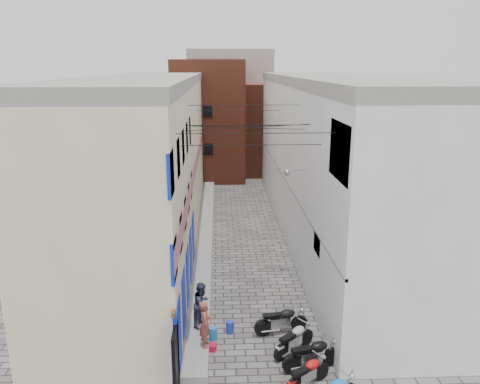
{
  "coord_description": "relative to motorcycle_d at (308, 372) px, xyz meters",
  "views": [
    {
      "loc": [
        -1.18,
        -12.45,
        9.54
      ],
      "look_at": [
        -0.07,
        11.63,
        3.0
      ],
      "focal_mm": 35.0,
      "sensor_mm": 36.0,
      "label": 1
    }
  ],
  "objects": [
    {
      "name": "ground",
      "position": [
        -1.45,
        0.28,
        -0.52
      ],
      "size": [
        90.0,
        90.0,
        0.0
      ],
      "primitive_type": "plane",
      "color": "#524F4D",
      "rests_on": "ground"
    },
    {
      "name": "plinth",
      "position": [
        -3.5,
        13.28,
        -0.39
      ],
      "size": [
        0.9,
        26.0,
        0.25
      ],
      "primitive_type": "cube",
      "color": "gray",
      "rests_on": "ground"
    },
    {
      "name": "building_left",
      "position": [
        -6.43,
        13.23,
        3.98
      ],
      "size": [
        5.1,
        27.0,
        9.0
      ],
      "color": "beige",
      "rests_on": "ground"
    },
    {
      "name": "building_right",
      "position": [
        3.55,
        13.28,
        3.99
      ],
      "size": [
        5.94,
        26.0,
        9.0
      ],
      "color": "silver",
      "rests_on": "ground"
    },
    {
      "name": "building_far_brick_left",
      "position": [
        -3.45,
        28.28,
        4.48
      ],
      "size": [
        6.0,
        6.0,
        10.0
      ],
      "primitive_type": "cube",
      "color": "brown",
      "rests_on": "ground"
    },
    {
      "name": "building_far_brick_right",
      "position": [
        1.55,
        30.28,
        3.48
      ],
      "size": [
        5.0,
        6.0,
        8.0
      ],
      "primitive_type": "cube",
      "color": "brown",
      "rests_on": "ground"
    },
    {
      "name": "building_far_concrete",
      "position": [
        -1.45,
        34.28,
        4.98
      ],
      "size": [
        8.0,
        5.0,
        11.0
      ],
      "primitive_type": "cube",
      "color": "gray",
      "rests_on": "ground"
    },
    {
      "name": "far_shopfront",
      "position": [
        -1.45,
        25.48,
        0.68
      ],
      "size": [
        2.0,
        0.3,
        2.4
      ],
      "primitive_type": "cube",
      "color": "black",
      "rests_on": "ground"
    },
    {
      "name": "overhead_wires",
      "position": [
        -1.45,
        7.92,
        6.6
      ],
      "size": [
        5.8,
        13.02,
        1.32
      ],
      "color": "black",
      "rests_on": "ground"
    },
    {
      "name": "motorcycle_d",
      "position": [
        0.0,
        0.0,
        0.0
      ],
      "size": [
        1.8,
        1.49,
        1.04
      ],
      "primitive_type": null,
      "rotation": [
        0.0,
        0.0,
        -0.96
      ],
      "color": "#B10C0D",
      "rests_on": "ground"
    },
    {
      "name": "motorcycle_e",
      "position": [
        0.31,
        0.86,
        0.07
      ],
      "size": [
        2.15,
        1.11,
        1.19
      ],
      "primitive_type": null,
      "rotation": [
        0.0,
        0.0,
        -1.33
      ],
      "color": "black",
      "rests_on": "ground"
    },
    {
      "name": "motorcycle_f",
      "position": [
        -0.13,
        1.8,
        0.03
      ],
      "size": [
        1.85,
        1.69,
        1.1
      ],
      "primitive_type": null,
      "rotation": [
        0.0,
        0.0,
        -0.87
      ],
      "color": "#A5A5A9",
      "rests_on": "ground"
    },
    {
      "name": "motorcycle_g",
      "position": [
        -0.41,
        2.98,
        0.07
      ],
      "size": [
        2.11,
        0.95,
        1.18
      ],
      "primitive_type": null,
      "rotation": [
        0.0,
        0.0,
        -1.42
      ],
      "color": "black",
      "rests_on": "ground"
    },
    {
      "name": "person_a",
      "position": [
        -3.16,
        1.97,
        0.57
      ],
      "size": [
        0.41,
        0.61,
        1.67
      ],
      "primitive_type": "imported",
      "rotation": [
        0.0,
        0.0,
        1.58
      ],
      "color": "#964436",
      "rests_on": "plinth"
    },
    {
      "name": "person_b",
      "position": [
        -3.3,
        3.31,
        0.58
      ],
      "size": [
        0.94,
        1.02,
        1.69
      ],
      "primitive_type": "imported",
      "rotation": [
        0.0,
        0.0,
        1.1
      ],
      "color": "#2E3245",
      "rests_on": "plinth"
    },
    {
      "name": "water_jug_near",
      "position": [
        -2.91,
        2.72,
        -0.28
      ],
      "size": [
        0.33,
        0.33,
        0.48
      ],
      "primitive_type": "cylinder",
      "rotation": [
        0.0,
        0.0,
        0.1
      ],
      "color": "#236DB2",
      "rests_on": "ground"
    },
    {
      "name": "water_jug_far",
      "position": [
        -2.29,
        3.13,
        -0.29
      ],
      "size": [
        0.37,
        0.37,
        0.46
      ],
      "primitive_type": "cylinder",
      "rotation": [
        0.0,
        0.0,
        0.31
      ],
      "color": "#2230AA",
      "rests_on": "ground"
    },
    {
      "name": "red_crate",
      "position": [
        -2.99,
        2.06,
        -0.4
      ],
      "size": [
        0.42,
        0.34,
        0.23
      ],
      "primitive_type": "cube",
      "rotation": [
        0.0,
        0.0,
        -0.18
      ],
      "color": "#B80D32",
      "rests_on": "ground"
    }
  ]
}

